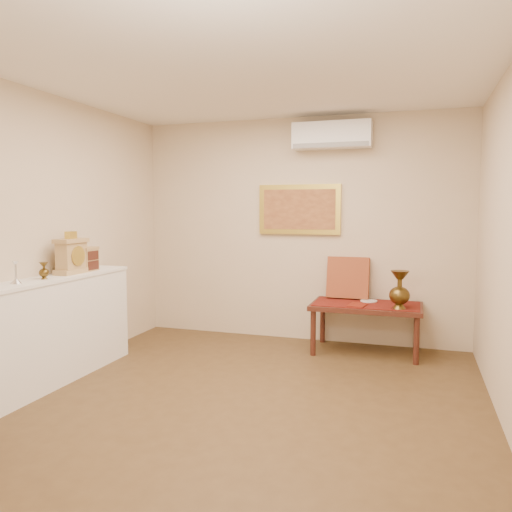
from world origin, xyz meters
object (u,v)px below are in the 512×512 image
at_px(display_ledge, 51,330).
at_px(wooden_chest, 87,259).
at_px(mantel_clock, 72,256).
at_px(low_table, 366,310).
at_px(brass_urn_tall, 400,286).

relative_size(display_ledge, wooden_chest, 8.28).
bearing_deg(mantel_clock, low_table, 30.65).
distance_m(mantel_clock, low_table, 3.16).
xyz_separation_m(mantel_clock, wooden_chest, (0.00, 0.23, -0.05)).
bearing_deg(low_table, brass_urn_tall, -27.67).
bearing_deg(brass_urn_tall, wooden_chest, -158.95).
relative_size(wooden_chest, low_table, 0.20).
bearing_deg(brass_urn_tall, mantel_clock, -155.28).
bearing_deg(display_ledge, low_table, 35.10).
xyz_separation_m(display_ledge, wooden_chest, (0.02, 0.53, 0.61)).
xyz_separation_m(brass_urn_tall, mantel_clock, (-3.01, -1.39, 0.35)).
height_order(wooden_chest, low_table, wooden_chest).
xyz_separation_m(mantel_clock, low_table, (2.66, 1.57, -0.67)).
height_order(brass_urn_tall, wooden_chest, wooden_chest).
height_order(brass_urn_tall, display_ledge, brass_urn_tall).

